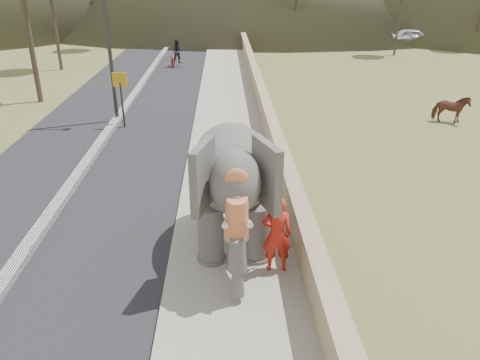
% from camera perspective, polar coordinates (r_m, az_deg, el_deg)
% --- Properties ---
extents(ground, '(160.00, 160.00, 0.00)m').
position_cam_1_polar(ground, '(11.12, -0.85, -10.30)').
color(ground, olive).
rests_on(ground, ground).
extents(road, '(7.00, 120.00, 0.03)m').
position_cam_1_polar(road, '(20.73, -15.51, 5.74)').
color(road, black).
rests_on(road, ground).
extents(median, '(0.35, 120.00, 0.22)m').
position_cam_1_polar(median, '(20.70, -15.54, 5.99)').
color(median, black).
rests_on(median, ground).
extents(walkway, '(3.00, 120.00, 0.15)m').
position_cam_1_polar(walkway, '(20.14, -1.49, 6.27)').
color(walkway, '#9E9687').
rests_on(walkway, ground).
extents(parapet, '(0.30, 120.00, 1.10)m').
position_cam_1_polar(parapet, '(20.08, 3.25, 7.61)').
color(parapet, tan).
rests_on(parapet, ground).
extents(lamppost, '(1.76, 0.36, 8.00)m').
position_cam_1_polar(lamppost, '(21.16, -15.30, 19.63)').
color(lamppost, '#2D2D32').
rests_on(lamppost, ground).
extents(signboard, '(0.60, 0.08, 2.40)m').
position_cam_1_polar(signboard, '(20.70, -14.33, 10.54)').
color(signboard, '#2D2D33').
rests_on(signboard, ground).
extents(cow, '(1.63, 1.07, 1.26)m').
position_cam_1_polar(cow, '(23.01, 24.29, 7.88)').
color(cow, brown).
rests_on(cow, ground).
extents(distant_car, '(4.40, 2.21, 1.44)m').
position_cam_1_polar(distant_car, '(46.77, 20.42, 16.03)').
color(distant_car, '#B8B8C0').
rests_on(distant_car, ground).
extents(elephant_and_man, '(2.38, 4.26, 3.05)m').
position_cam_1_polar(elephant_and_man, '(11.14, -0.92, -0.38)').
color(elephant_and_man, '#605B57').
rests_on(elephant_and_man, ground).
extents(motorcyclist, '(1.27, 1.65, 1.90)m').
position_cam_1_polar(motorcyclist, '(34.07, -7.87, 14.75)').
color(motorcyclist, maroon).
rests_on(motorcyclist, ground).
extents(trees, '(48.84, 42.15, 9.58)m').
position_cam_1_polar(trees, '(36.57, 0.55, 20.53)').
color(trees, '#473828').
rests_on(trees, ground).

